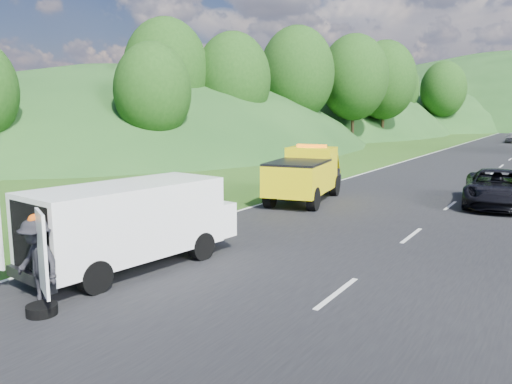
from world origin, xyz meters
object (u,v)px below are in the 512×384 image
Objects in this scene: white_van at (132,221)px; suitcase at (177,220)px; spare_tire at (42,316)px; tow_truck at (305,174)px; worker at (40,307)px; child at (189,247)px; passing_suv at (495,206)px; woman at (170,232)px.

white_van is 9.80× the size of suitcase.
white_van is at bearing 102.77° from spare_tire.
worker is at bearing -97.14° from tow_truck.
child reaches higher than spare_tire.
child is 13.60m from passing_suv.
tow_truck reaches higher than white_van.
passing_suv is at bearing 50.37° from suitcase.
suitcase is at bearing -170.61° from child.
tow_truck is at bearing -30.81° from woman.
child is 5.12m from worker.
suitcase is at bearing 110.22° from spare_tire.
child is (0.53, -8.57, -1.20)m from tow_truck.
passing_suv is at bearing 71.39° from white_van.
woman reaches higher than child.
tow_truck is at bearing -163.52° from passing_suv.
child is at bearing 98.27° from white_van.
tow_truck is 13.76m from worker.
worker reaches higher than suitcase.
woman is 1.60× the size of child.
passing_suv is at bearing 13.00° from tow_truck.
tow_truck is at bearing 80.10° from suitcase.
worker reaches higher than passing_suv.
child is 0.17× the size of passing_suv.
worker is at bearing -72.21° from suitcase.
child is 5.40m from spare_tire.
white_van is at bearing -97.78° from tow_truck.
tow_truck is 7.62m from woman.
child is at bearing 98.08° from spare_tire.
worker is at bearing -76.92° from white_van.
suitcase is 1.09× the size of spare_tire.
spare_tire is (2.52, -6.84, -0.32)m from suitcase.
tow_truck is 0.94× the size of white_van.
woman is 13.63m from passing_suv.
white_van is at bearing -64.00° from suitcase.
child is at bearing -144.82° from woman.
white_van is at bearing -173.42° from woman.
child is (-0.05, 2.22, -1.22)m from white_van.
white_van reaches higher than spare_tire.
woman is at bearing -87.12° from suitcase.
spare_tire is at bearing -32.14° from child.
worker is at bearing -118.12° from passing_suv.
suitcase is (-1.81, 3.71, -0.90)m from white_van.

